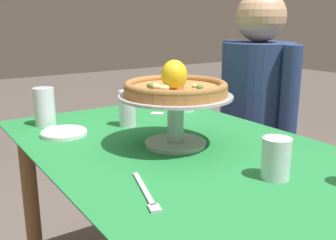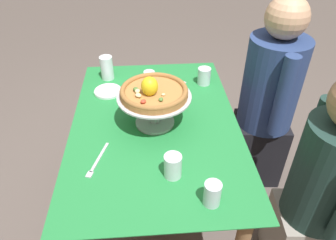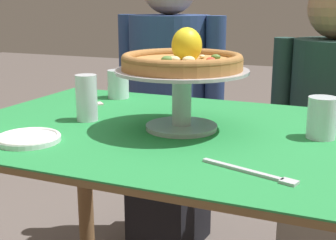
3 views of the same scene
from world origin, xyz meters
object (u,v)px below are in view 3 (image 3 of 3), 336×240
water_glass_side_left (87,101)px  dinner_fork (253,173)px  water_glass_back_left (118,86)px  water_glass_side_right (322,121)px  diner_right (328,140)px  pizza_stand (181,91)px  pizza (182,60)px  diner_left (169,113)px  sugar_packet (95,104)px  side_plate (28,138)px

water_glass_side_left → dinner_fork: bearing=-24.2°
water_glass_back_left → water_glass_side_right: water_glass_side_right is taller
dinner_fork → diner_right: size_ratio=0.17×
pizza_stand → pizza: size_ratio=1.11×
water_glass_side_right → dinner_fork: water_glass_side_right is taller
pizza_stand → pizza: (0.00, -0.00, 0.08)m
water_glass_back_left → diner_left: 0.44m
water_glass_back_left → dinner_fork: (0.61, -0.56, -0.04)m
pizza → sugar_packet: 0.45m
water_glass_back_left → diner_right: size_ratio=0.08×
diner_left → diner_right: bearing=3.7°
pizza_stand → sugar_packet: 0.42m
water_glass_side_left → diner_right: diner_right is taller
water_glass_side_right → water_glass_side_left: (-0.63, -0.07, 0.01)m
water_glass_side_right → diner_left: (-0.68, 0.64, -0.19)m
water_glass_side_right → side_plate: 0.72m
sugar_packet → diner_right: diner_right is taller
water_glass_side_right → sugar_packet: (-0.72, 0.11, -0.04)m
pizza → diner_left: diner_left is taller
dinner_fork → sugar_packet: dinner_fork is taller
side_plate → dinner_fork: bearing=-0.4°
water_glass_back_left → water_glass_side_left: 0.33m
pizza_stand → dinner_fork: size_ratio=1.68×
dinner_fork → diner_right: 1.02m
water_glass_side_right → dinner_fork: 0.33m
pizza_stand → side_plate: size_ratio=2.25×
water_glass_back_left → diner_right: 0.85m
pizza_stand → water_glass_side_left: pizza_stand is taller
side_plate → diner_right: size_ratio=0.13×
water_glass_back_left → water_glass_side_right: (0.70, -0.24, 0.00)m
pizza_stand → sugar_packet: (-0.37, 0.17, -0.10)m
pizza → dinner_fork: (0.25, -0.25, -0.18)m
pizza → sugar_packet: pizza is taller
water_glass_back_left → side_plate: size_ratio=0.63×
pizza_stand → water_glass_back_left: (-0.36, 0.30, -0.06)m
side_plate → sugar_packet: side_plate is taller
pizza_stand → diner_right: (0.33, 0.75, -0.30)m
water_glass_side_left → diner_left: diner_left is taller
side_plate → dinner_fork: side_plate is taller
pizza_stand → water_glass_back_left: bearing=139.4°
pizza → diner_right: diner_right is taller
pizza → sugar_packet: (-0.38, 0.18, -0.18)m
pizza_stand → diner_left: 0.82m
water_glass_back_left → dinner_fork: size_ratio=0.47×
sugar_packet → diner_right: (0.70, 0.57, -0.20)m
pizza → dinner_fork: pizza is taller
pizza_stand → pizza: bearing=-40.8°
pizza_stand → water_glass_side_right: 0.36m
pizza → diner_right: bearing=66.5°
water_glass_back_left → pizza: bearing=-40.6°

